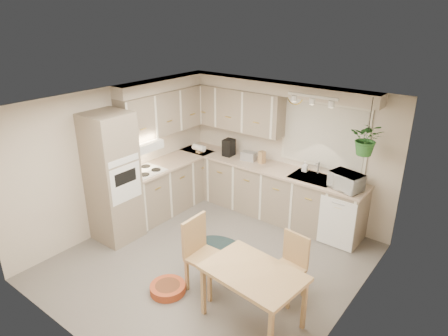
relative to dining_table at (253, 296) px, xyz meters
The scene contains 35 objects.
floor 1.37m from the dining_table, 151.76° to the left, with size 4.20×4.20×0.00m, color #605A55.
ceiling 2.43m from the dining_table, 151.76° to the left, with size 4.20×4.20×0.00m, color silver.
wall_back 3.08m from the dining_table, 113.11° to the left, with size 4.00×0.04×2.40m, color beige.
wall_front 2.06m from the dining_table, 128.22° to the right, with size 4.00×0.04×2.40m, color beige.
wall_left 3.33m from the dining_table, 168.84° to the left, with size 0.04×4.20×2.40m, color beige.
wall_right 1.34m from the dining_table, 36.68° to the left, with size 0.04×4.20×2.40m, color beige.
base_cab_left 3.23m from the dining_table, 152.36° to the left, with size 0.60×1.85×0.90m, color gray.
base_cab_back 2.78m from the dining_table, 119.33° to the left, with size 3.60×0.60×0.90m, color gray.
counter_left 3.27m from the dining_table, 152.27° to the left, with size 0.64×1.89×0.04m, color tan.
counter_back 2.83m from the dining_table, 119.44° to the left, with size 3.64×0.64×0.04m, color tan.
oven_stack 2.93m from the dining_table, behind, with size 0.65×0.65×2.10m, color gray.
wall_oven_face 2.62m from the dining_table, behind, with size 0.02×0.56×0.58m, color silver.
upper_cab_left 3.70m from the dining_table, 151.47° to the left, with size 0.35×2.00×0.75m, color gray.
upper_cab_back 3.65m from the dining_table, 130.31° to the left, with size 2.00×0.35×0.75m, color gray.
soffit_left 3.93m from the dining_table, 151.67° to the left, with size 0.30×2.00×0.20m, color beige.
soffit_back 3.50m from the dining_table, 117.89° to the left, with size 3.60×0.30×0.20m, color beige.
cooktop 3.05m from the dining_table, 161.99° to the left, with size 0.52×0.58×0.02m, color silver.
range_hood 3.18m from the dining_table, 162.11° to the left, with size 0.40×0.60×0.14m, color silver.
window_blinds 3.00m from the dining_table, 99.74° to the left, with size 1.40×0.02×1.00m, color silver.
window_frame 3.01m from the dining_table, 99.70° to the left, with size 1.50×0.02×1.10m, color beige.
sink 2.53m from the dining_table, 100.80° to the left, with size 0.70×0.48×0.10m, color #A2A4A9.
dishwasher_front 2.12m from the dining_table, 86.27° to the left, with size 0.58×0.01×0.83m, color silver.
track_light_bar 2.97m from the dining_table, 102.00° to the left, with size 0.80×0.04×0.04m, color silver.
wall_clock 3.41m from the dining_table, 110.59° to the left, with size 0.30×0.30×0.03m, color #EDCC53.
dining_table is the anchor object (origin of this frame).
chair_left 0.85m from the dining_table, behind, with size 0.47×0.47×1.01m, color tan.
chair_back 0.65m from the dining_table, 81.19° to the left, with size 0.41×0.41×0.87m, color tan.
braided_rug 1.54m from the dining_table, 143.23° to the left, with size 1.07×0.80×0.01m, color black.
pet_bed 1.25m from the dining_table, 167.76° to the right, with size 0.48×0.48×0.11m, color #A73521.
microwave 2.44m from the dining_table, 86.69° to the left, with size 0.48×0.27×0.33m, color silver.
soap_bottle 2.73m from the dining_table, 104.80° to the left, with size 0.08×0.19×0.09m, color silver.
hanging_plant 2.73m from the dining_table, 81.09° to the left, with size 0.45×0.50×0.39m, color #276026.
coffee_maker 3.35m from the dining_table, 132.05° to the left, with size 0.18×0.22×0.32m, color black.
toaster 3.08m from the dining_table, 125.62° to the left, with size 0.26×0.15×0.16m, color #A2A4A9.
knife_block 2.97m from the dining_table, 120.91° to the left, with size 0.10×0.10×0.22m, color tan.
Camera 1 is at (3.22, -3.85, 3.56)m, focal length 32.00 mm.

